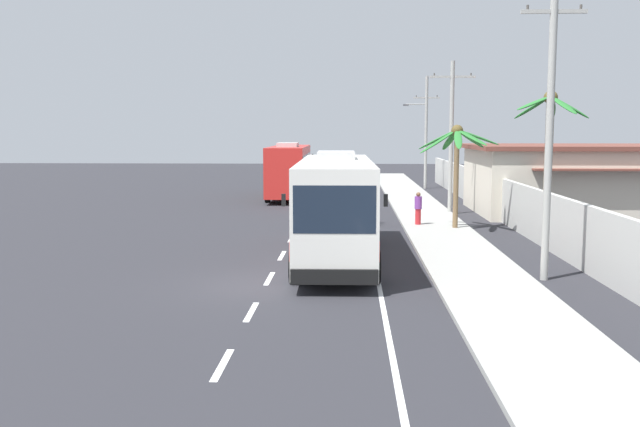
% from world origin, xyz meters
% --- Properties ---
extents(ground_plane, '(160.00, 160.00, 0.00)m').
position_xyz_m(ground_plane, '(0.00, 0.00, 0.00)').
color(ground_plane, '#28282D').
extents(sidewalk_kerb, '(3.20, 90.00, 0.14)m').
position_xyz_m(sidewalk_kerb, '(6.80, 10.00, 0.07)').
color(sidewalk_kerb, '#999993').
rests_on(sidewalk_kerb, ground).
extents(lane_markings, '(3.65, 71.00, 0.01)m').
position_xyz_m(lane_markings, '(2.25, 14.48, 0.00)').
color(lane_markings, white).
rests_on(lane_markings, ground).
extents(boundary_wall, '(0.24, 60.00, 2.27)m').
position_xyz_m(boundary_wall, '(10.60, 14.00, 1.14)').
color(boundary_wall, '#B2B2AD').
rests_on(boundary_wall, ground).
extents(coach_bus_foreground, '(3.08, 12.15, 3.95)m').
position_xyz_m(coach_bus_foreground, '(2.07, 4.60, 2.06)').
color(coach_bus_foreground, silver).
rests_on(coach_bus_foreground, ground).
extents(coach_bus_far_lane, '(2.96, 11.17, 3.94)m').
position_xyz_m(coach_bus_far_lane, '(-1.70, 28.30, 2.04)').
color(coach_bus_far_lane, red).
rests_on(coach_bus_far_lane, ground).
extents(motorcycle_beside_bus, '(0.56, 1.96, 1.55)m').
position_xyz_m(motorcycle_beside_bus, '(3.62, 14.26, 0.64)').
color(motorcycle_beside_bus, black).
rests_on(motorcycle_beside_bus, ground).
extents(pedestrian_near_kerb, '(0.36, 0.36, 1.60)m').
position_xyz_m(pedestrian_near_kerb, '(5.96, 13.35, 0.97)').
color(pedestrian_near_kerb, red).
rests_on(pedestrian_near_kerb, sidewalk_kerb).
extents(utility_pole_nearest, '(2.02, 0.24, 10.34)m').
position_xyz_m(utility_pole_nearest, '(8.82, 1.16, 5.33)').
color(utility_pole_nearest, '#9E9E99').
rests_on(utility_pole_nearest, ground).
extents(utility_pole_mid, '(2.55, 0.24, 8.64)m').
position_xyz_m(utility_pole_mid, '(8.31, 18.96, 4.57)').
color(utility_pole_mid, '#9E9E99').
rests_on(utility_pole_mid, ground).
extents(utility_pole_far, '(2.95, 0.24, 9.17)m').
position_xyz_m(utility_pole_far, '(8.74, 36.75, 4.85)').
color(utility_pole_far, '#9E9E99').
rests_on(utility_pole_far, ground).
extents(palm_nearest, '(3.16, 3.09, 6.38)m').
position_xyz_m(palm_nearest, '(10.73, 8.02, 4.31)').
color(palm_nearest, brown).
rests_on(palm_nearest, ground).
extents(palm_second, '(3.90, 3.92, 5.03)m').
position_xyz_m(palm_second, '(7.65, 12.27, 3.91)').
color(palm_second, brown).
rests_on(palm_second, ground).
extents(roadside_building, '(14.28, 9.92, 3.94)m').
position_xyz_m(roadside_building, '(16.67, 19.80, 1.99)').
color(roadside_building, beige).
rests_on(roadside_building, ground).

